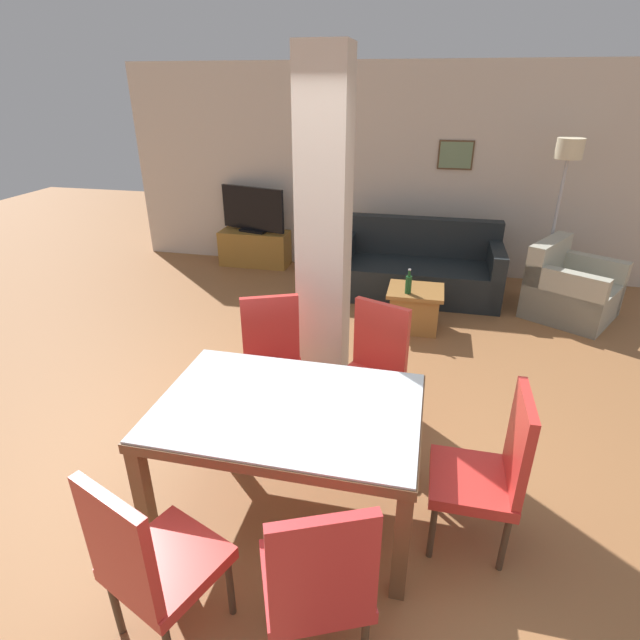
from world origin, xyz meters
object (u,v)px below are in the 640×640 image
at_px(dining_chair_far_right, 372,367).
at_px(bottle, 408,284).
at_px(armchair, 569,291).
at_px(coffee_table, 414,308).
at_px(tv_stand, 255,248).
at_px(dining_chair_far_left, 273,359).
at_px(dining_chair_near_right, 318,579).
at_px(dining_chair_near_left, 149,559).
at_px(dining_table, 289,427).
at_px(dining_chair_head_right, 490,468).
at_px(sofa, 417,271).
at_px(tv_screen, 253,210).
at_px(floor_lamp, 566,167).

distance_m(dining_chair_far_right, bottle, 1.71).
xyz_separation_m(armchair, coffee_table, (-1.69, -0.73, -0.06)).
bearing_deg(tv_stand, armchair, -12.41).
bearing_deg(armchair, dining_chair_far_left, -15.30).
distance_m(dining_chair_near_right, dining_chair_near_left, 0.75).
bearing_deg(dining_chair_near_right, tv_stand, 88.89).
height_order(dining_table, dining_chair_far_right, dining_chair_far_right).
bearing_deg(dining_table, dining_chair_head_right, 0.00).
bearing_deg(tv_stand, bottle, -37.14).
bearing_deg(tv_stand, coffee_table, -34.19).
height_order(dining_chair_far_left, coffee_table, dining_chair_far_left).
xyz_separation_m(dining_chair_head_right, sofa, (-0.56, 3.77, -0.23)).
relative_size(dining_table, sofa, 0.77).
height_order(dining_chair_far_right, tv_screen, tv_screen).
height_order(dining_chair_near_left, floor_lamp, floor_lamp).
bearing_deg(dining_table, dining_chair_far_left, 113.32).
bearing_deg(sofa, dining_chair_near_right, 87.37).
bearing_deg(dining_chair_head_right, sofa, 8.39).
distance_m(dining_chair_near_right, armchair, 4.76).
relative_size(dining_chair_head_right, bottle, 3.78).
relative_size(dining_chair_far_left, dining_chair_near_left, 1.00).
height_order(dining_chair_near_right, floor_lamp, floor_lamp).
height_order(dining_chair_near_right, bottle, dining_chair_near_right).
bearing_deg(dining_chair_far_right, coffee_table, -75.44).
xyz_separation_m(dining_chair_near_right, bottle, (0.16, 3.49, 0.02)).
xyz_separation_m(dining_table, armchair, (2.30, 3.48, -0.32)).
xyz_separation_m(sofa, bottle, (-0.06, -1.14, 0.25)).
height_order(bottle, tv_stand, bottle).
bearing_deg(floor_lamp, dining_chair_near_right, -109.75).
xyz_separation_m(dining_chair_far_right, floor_lamp, (1.74, 3.06, 1.05)).
relative_size(dining_chair_head_right, floor_lamp, 0.53).
relative_size(sofa, armchair, 1.68).
distance_m(dining_table, dining_chair_near_left, 1.01).
height_order(dining_chair_near_right, tv_screen, tv_screen).
relative_size(dining_chair_far_right, dining_chair_far_left, 1.00).
relative_size(dining_chair_near_left, armchair, 0.85).
bearing_deg(dining_table, bottle, 78.56).
bearing_deg(tv_stand, sofa, -14.41).
bearing_deg(tv_stand, tv_screen, 0.00).
xyz_separation_m(dining_chair_near_left, sofa, (0.96, 4.71, -0.23)).
relative_size(dining_chair_far_left, sofa, 0.51).
bearing_deg(coffee_table, dining_chair_near_right, -93.73).
height_order(dining_chair_near_left, armchair, dining_chair_near_left).
bearing_deg(dining_chair_far_left, dining_table, 90.00).
bearing_deg(coffee_table, bottle, -121.99).
bearing_deg(floor_lamp, coffee_table, -140.73).
distance_m(dining_chair_head_right, coffee_table, 2.82).
distance_m(dining_chair_near_right, tv_screen, 5.68).
bearing_deg(dining_chair_far_left, sofa, -131.69).
bearing_deg(bottle, sofa, 87.19).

